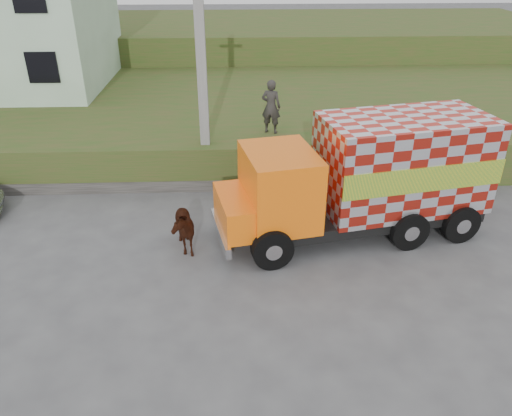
{
  "coord_description": "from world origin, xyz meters",
  "views": [
    {
      "loc": [
        0.01,
        -11.18,
        7.5
      ],
      "look_at": [
        0.51,
        0.33,
        1.3
      ],
      "focal_mm": 35.0,
      "sensor_mm": 36.0,
      "label": 1
    }
  ],
  "objects_px": {
    "cargo_truck": "(368,177)",
    "cow": "(180,227)",
    "utility_pole": "(202,65)",
    "pedestrian": "(271,107)"
  },
  "relations": [
    {
      "from": "cow",
      "to": "pedestrian",
      "type": "relative_size",
      "value": 0.85
    },
    {
      "from": "utility_pole",
      "to": "cow",
      "type": "height_order",
      "value": "utility_pole"
    },
    {
      "from": "cargo_truck",
      "to": "cow",
      "type": "xyz_separation_m",
      "value": [
        -5.19,
        -0.69,
        -1.06
      ]
    },
    {
      "from": "utility_pole",
      "to": "cargo_truck",
      "type": "xyz_separation_m",
      "value": [
        4.64,
        -3.39,
        -2.35
      ]
    },
    {
      "from": "utility_pole",
      "to": "pedestrian",
      "type": "xyz_separation_m",
      "value": [
        2.26,
        0.99,
        -1.64
      ]
    },
    {
      "from": "cargo_truck",
      "to": "utility_pole",
      "type": "bearing_deg",
      "value": 132.5
    },
    {
      "from": "cow",
      "to": "cargo_truck",
      "type": "bearing_deg",
      "value": -9.84
    },
    {
      "from": "cow",
      "to": "pedestrian",
      "type": "distance_m",
      "value": 6.06
    },
    {
      "from": "cow",
      "to": "utility_pole",
      "type": "bearing_deg",
      "value": 64.95
    },
    {
      "from": "cargo_truck",
      "to": "pedestrian",
      "type": "height_order",
      "value": "pedestrian"
    }
  ]
}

